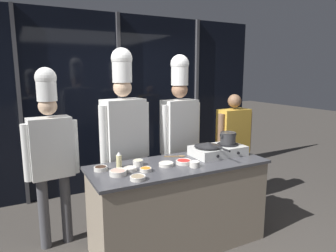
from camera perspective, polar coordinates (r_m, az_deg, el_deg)
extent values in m
plane|color=#47423D|center=(3.49, 2.03, -21.52)|extent=(24.00, 24.00, 0.00)
cube|color=black|center=(4.74, -9.26, 4.27)|extent=(4.92, 0.04, 2.70)
cube|color=#47474C|center=(4.47, -26.34, 2.96)|extent=(0.05, 0.05, 2.70)
cube|color=#47474C|center=(4.70, -9.09, 4.22)|extent=(0.05, 0.05, 2.70)
cube|color=#47474C|center=(5.30, 5.43, 4.98)|extent=(0.05, 0.05, 2.70)
cube|color=gray|center=(3.28, 2.08, -14.97)|extent=(1.79, 0.68, 0.88)
cube|color=#47474C|center=(3.11, 2.13, -7.37)|extent=(1.85, 0.72, 0.03)
cube|color=silver|center=(3.43, 9.48, -4.64)|extent=(0.60, 0.35, 0.10)
cylinder|color=black|center=(3.34, 7.62, -3.99)|extent=(0.24, 0.24, 0.01)
cylinder|color=black|center=(3.21, 9.50, -5.70)|extent=(0.03, 0.01, 0.03)
cylinder|color=black|center=(3.50, 11.31, -3.43)|extent=(0.24, 0.24, 0.01)
cylinder|color=black|center=(3.38, 13.25, -5.03)|extent=(0.03, 0.01, 0.03)
cylinder|color=#232326|center=(3.34, 7.62, -3.82)|extent=(0.29, 0.29, 0.01)
cone|color=#232326|center=(3.33, 7.63, -3.47)|extent=(0.31, 0.31, 0.05)
cylinder|color=black|center=(3.13, 10.36, -4.28)|extent=(0.02, 0.23, 0.02)
cylinder|color=#333335|center=(3.48, 11.35, -2.30)|extent=(0.17, 0.17, 0.13)
torus|color=#333335|center=(3.47, 11.39, -1.26)|extent=(0.18, 0.18, 0.01)
torus|color=#333335|center=(3.42, 10.09, -1.80)|extent=(0.01, 0.05, 0.05)
torus|color=#333335|center=(3.54, 12.62, -1.48)|extent=(0.01, 0.05, 0.05)
cylinder|color=beige|center=(2.99, -9.32, -6.67)|extent=(0.05, 0.05, 0.12)
cone|color=white|center=(2.97, -9.36, -5.20)|extent=(0.05, 0.05, 0.04)
cylinder|color=silver|center=(2.79, -9.49, -8.80)|extent=(0.16, 0.16, 0.04)
torus|color=silver|center=(2.79, -9.51, -8.38)|extent=(0.16, 0.16, 0.01)
cylinder|color=#EAA893|center=(2.79, -9.50, -8.57)|extent=(0.13, 0.13, 0.02)
cylinder|color=silver|center=(3.04, -5.71, -6.99)|extent=(0.10, 0.10, 0.05)
torus|color=silver|center=(3.03, -5.72, -6.50)|extent=(0.11, 0.11, 0.01)
cylinder|color=beige|center=(3.04, -5.72, -6.73)|extent=(0.08, 0.08, 0.03)
cylinder|color=silver|center=(3.01, -0.36, -7.34)|extent=(0.15, 0.15, 0.03)
torus|color=silver|center=(3.01, -0.36, -7.06)|extent=(0.15, 0.15, 0.01)
cylinder|color=silver|center=(3.01, -0.36, -7.18)|extent=(0.12, 0.12, 0.02)
cylinder|color=silver|center=(2.65, -5.77, -9.85)|extent=(0.14, 0.14, 0.03)
torus|color=silver|center=(2.65, -5.77, -9.51)|extent=(0.14, 0.14, 0.01)
cylinder|color=#9E896B|center=(2.65, -5.77, -9.65)|extent=(0.11, 0.11, 0.02)
cylinder|color=silver|center=(2.99, 5.08, -7.28)|extent=(0.10, 0.10, 0.05)
torus|color=silver|center=(2.98, 5.08, -6.78)|extent=(0.10, 0.10, 0.01)
cylinder|color=white|center=(2.99, 5.08, -7.02)|extent=(0.08, 0.08, 0.03)
cylinder|color=silver|center=(2.95, -12.70, -7.95)|extent=(0.13, 0.13, 0.04)
torus|color=silver|center=(2.94, -12.72, -7.60)|extent=(0.13, 0.13, 0.01)
cylinder|color=#382319|center=(2.94, -12.71, -7.75)|extent=(0.10, 0.10, 0.02)
cylinder|color=silver|center=(3.09, 2.99, -6.89)|extent=(0.16, 0.16, 0.03)
torus|color=silver|center=(3.08, 3.00, -6.58)|extent=(0.16, 0.16, 0.01)
cylinder|color=red|center=(3.08, 2.99, -6.72)|extent=(0.13, 0.13, 0.02)
cylinder|color=silver|center=(2.86, -4.28, -8.31)|extent=(0.11, 0.11, 0.03)
torus|color=silver|center=(2.86, -4.28, -8.01)|extent=(0.11, 0.11, 0.01)
cylinder|color=orange|center=(2.86, -4.28, -8.14)|extent=(0.09, 0.09, 0.02)
cylinder|color=silver|center=(2.89, -7.23, -8.17)|extent=(0.12, 0.12, 0.03)
torus|color=silver|center=(2.89, -7.24, -7.88)|extent=(0.12, 0.12, 0.01)
cylinder|color=silver|center=(2.89, -7.23, -8.00)|extent=(0.10, 0.10, 0.02)
cube|color=olive|center=(3.33, 0.62, -5.80)|extent=(0.15, 0.08, 0.01)
ellipsoid|color=olive|center=(3.33, 2.63, -5.74)|extent=(0.09, 0.07, 0.02)
cylinder|color=#4C4C51|center=(3.54, -18.83, -14.57)|extent=(0.11, 0.11, 0.77)
cylinder|color=#4C4C51|center=(3.50, -22.56, -15.11)|extent=(0.11, 0.11, 0.77)
cube|color=white|center=(3.29, -21.45, -3.81)|extent=(0.43, 0.25, 0.62)
cylinder|color=white|center=(3.31, -17.39, -3.76)|extent=(0.08, 0.08, 0.57)
cylinder|color=white|center=(3.23, -25.34, -4.66)|extent=(0.08, 0.08, 0.57)
sphere|color=beige|center=(3.22, -21.94, 3.54)|extent=(0.18, 0.18, 0.18)
cylinder|color=white|center=(3.20, -22.14, 6.46)|extent=(0.19, 0.19, 0.23)
sphere|color=white|center=(3.20, -22.28, 8.50)|extent=(0.21, 0.21, 0.21)
cylinder|color=#232326|center=(3.68, -6.34, -12.33)|extent=(0.12, 0.12, 0.85)
cylinder|color=#232326|center=(3.57, -9.96, -13.19)|extent=(0.12, 0.12, 0.85)
cube|color=white|center=(3.40, -8.45, -0.72)|extent=(0.50, 0.32, 0.69)
cylinder|color=white|center=(3.50, -4.41, -0.63)|extent=(0.09, 0.09, 0.63)
cylinder|color=white|center=(3.25, -12.14, -1.67)|extent=(0.09, 0.09, 0.63)
sphere|color=beige|center=(3.34, -8.67, 7.24)|extent=(0.20, 0.20, 0.20)
cylinder|color=white|center=(3.33, -8.75, 10.40)|extent=(0.21, 0.21, 0.26)
sphere|color=white|center=(3.34, -8.81, 12.60)|extent=(0.23, 0.23, 0.23)
cylinder|color=#4C4C51|center=(4.01, 3.49, -10.54)|extent=(0.11, 0.11, 0.83)
cylinder|color=#4C4C51|center=(3.87, 0.65, -11.28)|extent=(0.11, 0.11, 0.83)
cube|color=white|center=(3.73, 2.17, -0.13)|extent=(0.46, 0.28, 0.67)
cylinder|color=white|center=(3.86, 5.38, -0.08)|extent=(0.09, 0.09, 0.62)
cylinder|color=white|center=(3.57, -0.63, -0.88)|extent=(0.09, 0.09, 0.62)
sphere|color=#A87A5B|center=(3.68, 2.22, 6.90)|extent=(0.20, 0.20, 0.20)
cylinder|color=white|center=(3.67, 2.24, 9.74)|extent=(0.21, 0.21, 0.26)
sphere|color=white|center=(3.67, 2.26, 11.73)|extent=(0.22, 0.22, 0.22)
cylinder|color=#232326|center=(4.38, 13.15, -9.54)|extent=(0.11, 0.11, 0.74)
cylinder|color=#232326|center=(4.23, 10.77, -10.14)|extent=(0.11, 0.11, 0.74)
cube|color=gold|center=(4.12, 12.33, -1.02)|extent=(0.43, 0.23, 0.60)
cylinder|color=brown|center=(4.26, 15.02, -1.02)|extent=(0.08, 0.08, 0.55)
cylinder|color=brown|center=(3.95, 10.05, -1.70)|extent=(0.08, 0.08, 0.55)
sphere|color=brown|center=(4.06, 12.55, 4.68)|extent=(0.18, 0.18, 0.18)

